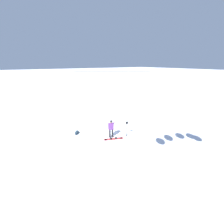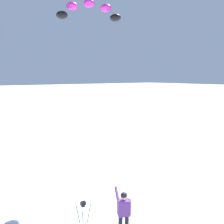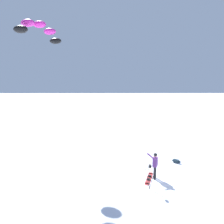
% 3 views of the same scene
% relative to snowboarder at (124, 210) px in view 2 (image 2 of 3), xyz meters
% --- Properties ---
extents(snowboarder, '(0.73, 0.47, 1.62)m').
position_rel_snowboarder_xyz_m(snowboarder, '(0.00, 0.00, 0.00)').
color(snowboarder, black).
rests_on(snowboarder, ground_plane).
extents(traction_kite, '(2.55, 4.05, 1.21)m').
position_rel_snowboarder_xyz_m(traction_kite, '(-7.56, 3.23, 8.50)').
color(traction_kite, black).
extents(camera_tripod, '(0.55, 0.48, 1.38)m').
position_rel_snowboarder_xyz_m(camera_tripod, '(-0.59, -1.21, 0.03)').
color(camera_tripod, '#262628').
rests_on(camera_tripod, ground_plane).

